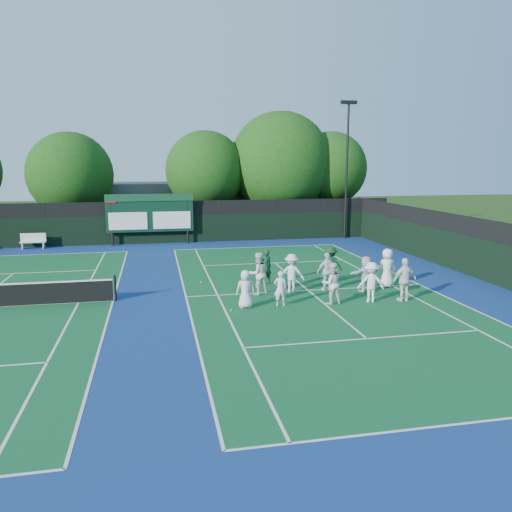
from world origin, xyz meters
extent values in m
plane|color=#1C3A0F|center=(0.00, 0.00, 0.00)|extent=(120.00, 120.00, 0.00)
cube|color=navy|center=(-6.00, 1.00, 0.00)|extent=(34.00, 32.00, 0.01)
cube|color=#105027|center=(0.00, 1.00, 0.01)|extent=(10.97, 23.77, 0.00)
cube|color=silver|center=(0.00, -10.88, 0.01)|extent=(10.97, 0.08, 0.00)
cube|color=silver|center=(0.00, 12.88, 0.01)|extent=(10.97, 0.08, 0.00)
cube|color=silver|center=(-5.49, 1.00, 0.01)|extent=(0.08, 23.77, 0.00)
cube|color=silver|center=(5.49, 1.00, 0.01)|extent=(0.08, 23.77, 0.00)
cube|color=silver|center=(-4.12, 1.00, 0.01)|extent=(0.08, 23.77, 0.00)
cube|color=silver|center=(4.12, 1.00, 0.01)|extent=(0.08, 23.77, 0.00)
cube|color=silver|center=(0.00, -5.40, 0.01)|extent=(8.23, 0.08, 0.00)
cube|color=silver|center=(0.00, 7.40, 0.01)|extent=(8.23, 0.08, 0.00)
cube|color=silver|center=(0.00, 1.00, 0.01)|extent=(0.08, 12.80, 0.00)
cube|color=silver|center=(-14.00, 12.88, 0.01)|extent=(10.97, 0.08, 0.00)
cube|color=silver|center=(-8.52, 1.00, 0.01)|extent=(0.08, 23.77, 0.00)
cube|color=silver|center=(-9.88, 1.00, 0.01)|extent=(0.08, 23.77, 0.00)
cube|color=silver|center=(-14.00, 7.40, 0.01)|extent=(8.23, 0.08, 0.00)
cube|color=black|center=(-6.00, 16.00, 1.00)|extent=(34.00, 0.08, 2.00)
cube|color=black|center=(-6.00, 16.00, 2.50)|extent=(34.00, 0.05, 1.00)
cube|color=black|center=(9.00, 1.00, 1.00)|extent=(0.08, 32.00, 2.00)
cube|color=black|center=(9.00, 1.00, 2.50)|extent=(0.05, 32.00, 1.00)
cylinder|color=black|center=(-9.60, 15.60, 1.75)|extent=(0.16, 0.16, 3.50)
cylinder|color=black|center=(-4.40, 15.60, 1.75)|extent=(0.16, 0.16, 3.50)
cube|color=black|center=(-7.00, 15.60, 2.20)|extent=(6.00, 0.15, 2.60)
cube|color=#124024|center=(-7.00, 15.50, 3.30)|extent=(6.00, 0.05, 0.50)
cube|color=white|center=(-8.50, 15.50, 1.70)|extent=(2.60, 0.04, 1.20)
cube|color=white|center=(-5.50, 15.50, 1.70)|extent=(2.60, 0.04, 1.20)
cube|color=#A80E14|center=(-9.60, 15.50, 3.20)|extent=(0.70, 0.04, 0.50)
cube|color=#5B5B61|center=(-2.00, 24.00, 2.00)|extent=(18.00, 6.00, 4.00)
cylinder|color=black|center=(7.50, 15.70, 5.00)|extent=(0.16, 0.16, 10.00)
cube|color=black|center=(7.50, 15.70, 10.00)|extent=(1.20, 0.30, 0.25)
cylinder|color=black|center=(-8.40, 1.00, 0.55)|extent=(0.10, 0.10, 1.10)
cube|color=silver|center=(-14.72, 15.30, 0.46)|extent=(1.66, 0.54, 0.07)
cube|color=silver|center=(-14.72, 15.46, 0.76)|extent=(1.64, 0.17, 0.55)
cube|color=silver|center=(-15.37, 15.30, 0.22)|extent=(0.09, 0.39, 0.44)
cube|color=silver|center=(-14.06, 15.30, 0.22)|extent=(0.09, 0.39, 0.44)
cylinder|color=black|center=(-12.70, 19.50, 1.23)|extent=(0.44, 0.44, 2.46)
sphere|color=#123B0D|center=(-12.70, 19.50, 4.81)|extent=(6.25, 6.25, 6.25)
sphere|color=#123B0D|center=(-12.10, 19.80, 4.18)|extent=(4.38, 4.38, 4.38)
cylinder|color=black|center=(-2.65, 19.50, 1.37)|extent=(0.44, 0.44, 2.73)
sphere|color=#123B0D|center=(-2.65, 19.50, 5.05)|extent=(6.19, 6.19, 6.19)
sphere|color=#123B0D|center=(-2.05, 19.80, 4.43)|extent=(4.33, 4.33, 4.33)
cylinder|color=black|center=(3.35, 19.50, 1.29)|extent=(0.44, 0.44, 2.57)
sphere|color=#123B0D|center=(3.35, 19.50, 5.63)|extent=(8.15, 8.15, 8.15)
sphere|color=#123B0D|center=(3.95, 19.80, 4.81)|extent=(5.70, 5.70, 5.70)
cylinder|color=black|center=(7.58, 19.50, 1.48)|extent=(0.44, 0.44, 2.96)
sphere|color=#123B0D|center=(7.58, 19.50, 5.20)|extent=(5.97, 5.97, 5.97)
sphere|color=#123B0D|center=(8.18, 19.80, 4.61)|extent=(4.18, 4.18, 4.18)
sphere|color=#C9D619|center=(-3.90, -1.42, 0.03)|extent=(0.07, 0.07, 0.07)
sphere|color=#C9D619|center=(0.16, 1.58, 0.03)|extent=(0.07, 0.07, 0.07)
sphere|color=#C9D619|center=(2.22, -1.03, 0.03)|extent=(0.07, 0.07, 0.07)
sphere|color=#C9D619|center=(-4.60, 3.49, 0.03)|extent=(0.07, 0.07, 0.07)
imported|color=silver|center=(-3.26, -1.08, 0.76)|extent=(0.79, 0.56, 1.53)
imported|color=silver|center=(-1.84, -1.11, 0.73)|extent=(0.58, 0.43, 1.45)
imported|color=white|center=(0.28, -1.22, 0.86)|extent=(0.88, 0.71, 1.72)
imported|color=white|center=(1.98, -1.27, 0.84)|extent=(1.19, 0.83, 1.68)
imported|color=white|center=(3.39, -1.43, 0.91)|extent=(1.12, 0.58, 1.83)
imported|color=white|center=(-2.35, 0.86, 0.93)|extent=(1.07, 0.94, 1.87)
imported|color=white|center=(-0.83, 0.85, 0.87)|extent=(1.26, 0.93, 1.74)
imported|color=silver|center=(0.85, 0.90, 0.87)|extent=(1.06, 0.54, 1.73)
imported|color=white|center=(2.48, 0.41, 0.80)|extent=(1.56, 0.90, 1.60)
imported|color=white|center=(3.73, 0.87, 0.91)|extent=(0.91, 0.62, 1.82)
imported|color=#103D22|center=(-1.63, 2.54, 0.84)|extent=(0.69, 0.54, 1.68)
imported|color=#0E361C|center=(1.49, 2.25, 0.88)|extent=(1.25, 0.88, 1.75)
camera|label=1|loc=(-6.67, -19.92, 5.71)|focal=35.00mm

